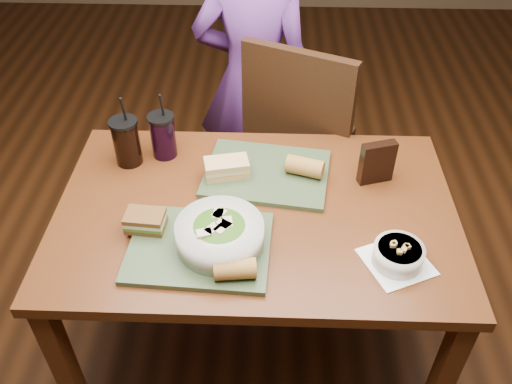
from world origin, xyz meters
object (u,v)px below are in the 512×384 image
(soup_bowl, at_px, (398,255))
(sandwich_near, at_px, (145,221))
(baguette_far, at_px, (305,167))
(cup_berry, at_px, (163,135))
(baguette_near, at_px, (235,269))
(cup_cola, at_px, (126,141))
(tray_near, at_px, (200,247))
(salad_bowl, at_px, (220,233))
(sandwich_far, at_px, (227,168))
(dining_table, at_px, (256,228))
(tray_far, at_px, (267,173))
(chip_bag, at_px, (377,163))
(diner, at_px, (253,81))
(chair_far, at_px, (293,139))

(soup_bowl, height_order, sandwich_near, sandwich_near)
(baguette_far, height_order, cup_berry, cup_berry)
(baguette_near, distance_m, cup_cola, 0.68)
(tray_near, relative_size, baguette_near, 3.56)
(sandwich_near, relative_size, baguette_far, 0.98)
(salad_bowl, height_order, sandwich_far, salad_bowl)
(dining_table, bearing_deg, tray_far, 79.65)
(chip_bag, bearing_deg, salad_bowl, -163.48)
(tray_far, bearing_deg, sandwich_near, -141.73)
(salad_bowl, bearing_deg, baguette_far, 52.32)
(diner, bearing_deg, tray_far, 99.77)
(baguette_near, xyz_separation_m, cup_berry, (-0.29, 0.58, 0.04))
(diner, distance_m, tray_near, 1.06)
(tray_far, height_order, cup_berry, cup_berry)
(baguette_far, bearing_deg, chair_far, 92.66)
(tray_far, relative_size, baguette_near, 3.56)
(sandwich_near, xyz_separation_m, baguette_far, (0.49, 0.28, 0.00))
(diner, relative_size, sandwich_near, 11.64)
(chair_far, xyz_separation_m, soup_bowl, (0.28, -0.85, 0.20))
(chair_far, xyz_separation_m, sandwich_far, (-0.24, -0.48, 0.21))
(soup_bowl, bearing_deg, sandwich_near, 172.37)
(tray_near, height_order, chip_bag, chip_bag)
(sandwich_far, bearing_deg, chip_bag, 1.09)
(chair_far, height_order, tray_near, chair_far)
(dining_table, relative_size, baguette_near, 11.01)
(chip_bag, bearing_deg, dining_table, -175.84)
(baguette_near, distance_m, cup_berry, 0.65)
(chair_far, height_order, baguette_near, chair_far)
(cup_cola, bearing_deg, chip_bag, -4.92)
(chair_far, xyz_separation_m, chip_bag, (0.26, -0.47, 0.24))
(tray_far, distance_m, soup_bowl, 0.55)
(salad_bowl, relative_size, baguette_far, 2.06)
(soup_bowl, relative_size, baguette_far, 1.85)
(sandwich_near, bearing_deg, diner, 73.54)
(salad_bowl, xyz_separation_m, chip_bag, (0.50, 0.34, 0.01))
(sandwich_near, distance_m, baguette_near, 0.34)
(sandwich_near, bearing_deg, soup_bowl, -7.63)
(chair_far, xyz_separation_m, diner, (-0.18, 0.24, 0.14))
(diner, bearing_deg, soup_bowl, 116.78)
(soup_bowl, relative_size, cup_cola, 0.87)
(sandwich_far, relative_size, baguette_near, 1.37)
(tray_near, distance_m, baguette_far, 0.48)
(tray_near, xyz_separation_m, cup_cola, (-0.30, 0.42, 0.08))
(sandwich_near, relative_size, chip_bag, 0.81)
(dining_table, distance_m, diner, 0.87)
(baguette_near, relative_size, cup_cola, 0.44)
(cup_cola, bearing_deg, sandwich_far, -13.26)
(tray_far, xyz_separation_m, sandwich_near, (-0.36, -0.29, 0.04))
(sandwich_far, distance_m, chip_bag, 0.51)
(dining_table, distance_m, sandwich_far, 0.23)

